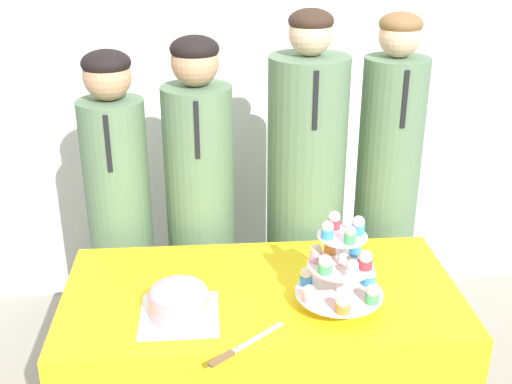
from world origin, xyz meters
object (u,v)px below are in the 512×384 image
(cake_knife, at_px, (235,351))
(cupcake_stand, at_px, (341,267))
(student_0, at_px, (121,231))
(student_1, at_px, (201,225))
(student_3, at_px, (385,211))
(round_cake, at_px, (179,300))
(student_2, at_px, (305,215))

(cake_knife, height_order, cupcake_stand, cupcake_stand)
(student_0, bearing_deg, student_1, 0.00)
(student_3, bearing_deg, student_0, -180.00)
(cake_knife, distance_m, cupcake_stand, 0.43)
(cake_knife, xyz_separation_m, cupcake_stand, (0.34, 0.21, 0.14))
(round_cake, xyz_separation_m, cupcake_stand, (0.51, 0.02, 0.08))
(student_2, bearing_deg, student_0, -180.00)
(round_cake, bearing_deg, student_3, 39.69)
(cupcake_stand, bearing_deg, student_1, 123.12)
(student_3, bearing_deg, cake_knife, -127.36)
(round_cake, height_order, student_2, student_2)
(student_0, relative_size, student_3, 0.92)
(cake_knife, distance_m, student_2, 0.95)
(cupcake_stand, height_order, student_3, student_3)
(student_0, distance_m, student_2, 0.76)
(cupcake_stand, bearing_deg, student_3, 63.94)
(cupcake_stand, xyz_separation_m, student_3, (0.33, 0.68, -0.13))
(cake_knife, bearing_deg, cupcake_stand, -8.24)
(cake_knife, bearing_deg, student_0, 76.46)
(round_cake, distance_m, student_3, 1.09)
(round_cake, xyz_separation_m, student_0, (-0.26, 0.70, -0.10))
(cupcake_stand, relative_size, student_1, 0.21)
(cupcake_stand, relative_size, student_2, 0.20)
(student_1, distance_m, student_3, 0.77)
(round_cake, distance_m, student_0, 0.75)
(student_2, bearing_deg, student_1, -180.00)
(cake_knife, bearing_deg, round_cake, 92.07)
(student_0, xyz_separation_m, student_1, (0.33, 0.00, 0.02))
(cake_knife, relative_size, cupcake_stand, 0.76)
(student_0, height_order, student_2, student_2)
(student_0, height_order, student_3, student_3)
(student_0, bearing_deg, cake_knife, -64.27)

